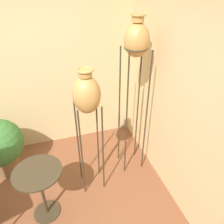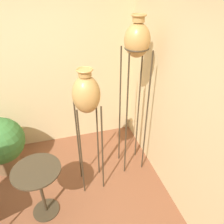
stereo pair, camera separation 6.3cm
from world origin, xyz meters
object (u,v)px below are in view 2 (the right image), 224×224
object	(u,v)px
vase_stand_tall	(137,46)
side_table	(39,182)
vase_stand_medium	(86,97)
potted_plant	(1,143)

from	to	relation	value
vase_stand_tall	side_table	bearing A→B (deg)	-159.27
vase_stand_tall	vase_stand_medium	distance (m)	0.81
vase_stand_tall	side_table	world-z (taller)	vase_stand_tall
vase_stand_tall	potted_plant	size ratio (longest dim) A/B	2.53
vase_stand_tall	vase_stand_medium	bearing A→B (deg)	-163.12
vase_stand_medium	potted_plant	distance (m)	1.59
vase_stand_tall	vase_stand_medium	world-z (taller)	vase_stand_tall
vase_stand_medium	side_table	size ratio (longest dim) A/B	2.35
potted_plant	side_table	bearing A→B (deg)	-60.08
vase_stand_medium	potted_plant	xyz separation A→B (m)	(-1.16, 0.61, -0.89)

